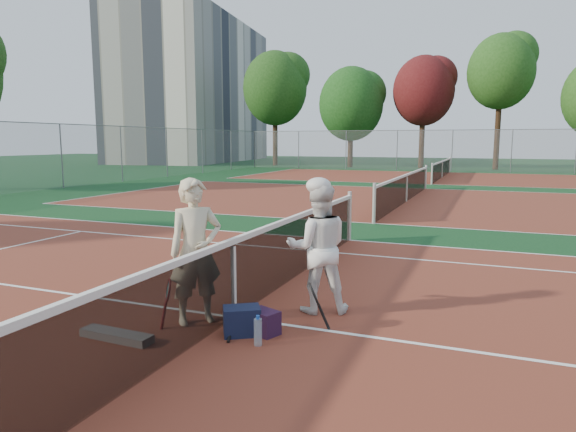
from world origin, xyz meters
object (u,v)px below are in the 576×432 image
Objects in this scene: racket_spare at (235,322)px; water_bottle at (258,332)px; net_main at (234,278)px; racket_black_held at (314,307)px; apartment_block at (194,92)px; player_a at (196,251)px; racket_red at (168,304)px; sports_bag_purple at (264,322)px; player_b at (318,248)px; sports_bag_navy at (242,321)px.

racket_spare is 1.98× the size of water_bottle.
net_main is 19.48× the size of racket_black_held.
apartment_block reaches higher than player_a.
player_a reaches higher than racket_red.
net_main is 18.48× the size of racket_spare.
racket_black_held is 1.64× the size of sports_bag_purple.
player_b is (28.89, -43.35, -6.66)m from apartment_block.
player_b is at bearing -10.06° from player_a.
water_bottle is at bearing -43.78° from racket_red.
player_b is (1.24, 0.95, -0.04)m from player_a.
apartment_block is at bearing 74.55° from player_a.
racket_black_held is at bearing -36.51° from player_a.
apartment_block is 39.02× the size of racket_black_held.
net_main is 26.41× the size of sports_bag_navy.
racket_spare is (0.19, -0.33, -0.44)m from net_main.
sports_bag_purple is at bearing -57.21° from apartment_block.
racket_red is at bearing 17.49° from player_b.
player_b is at bearing 35.97° from net_main.
net_main is 0.68m from sports_bag_navy.
water_bottle reaches higher than racket_spare.
racket_black_held is (1.61, 0.59, -0.02)m from racket_red.
player_b is at bearing 80.02° from water_bottle.
apartment_block is 52.88m from racket_red.
apartment_block reaches higher than sports_bag_navy.
apartment_block reaches higher than player_b.
player_a is 1.05× the size of player_b.
player_b is 2.84× the size of racket_red.
sports_bag_navy is at bearing -31.16° from racket_red.
sports_bag_purple is at bearing -31.68° from net_main.
apartment_block is 37.03× the size of racket_red.
player_a is 5.17× the size of sports_bag_purple.
water_bottle is at bearing 32.66° from racket_black_held.
apartment_block is at bearing 81.31° from racket_red.
racket_spare is (28.19, -44.33, -7.43)m from apartment_block.
apartment_block reaches higher than net_main.
player_b is (0.89, 0.65, 0.33)m from net_main.
racket_black_held is 0.95m from racket_spare.
apartment_block reaches higher than racket_red.
sports_bag_navy is 0.25m from sports_bag_purple.
apartment_block is 53.27m from sports_bag_purple.
racket_red is 1.98× the size of water_bottle.
racket_red is at bearing -5.33° from racket_black_held.
player_b is 1.26m from sports_bag_purple.
racket_red is 1.72m from racket_black_held.
water_bottle is at bearing -68.47° from player_a.
net_main is 0.60m from player_a.
water_bottle is (0.08, -0.33, 0.01)m from sports_bag_purple.
player_b reaches higher than water_bottle.
racket_red is (-0.19, -0.31, -0.59)m from player_a.
net_main is at bearing 12.17° from player_b.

